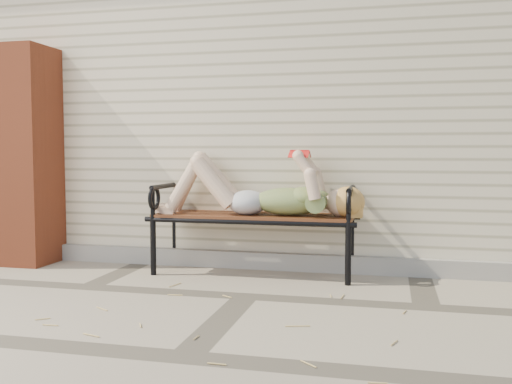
# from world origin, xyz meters

# --- Properties ---
(ground) EXTENTS (80.00, 80.00, 0.00)m
(ground) POSITION_xyz_m (0.00, 0.00, 0.00)
(ground) COLOR gray
(ground) RESTS_ON ground
(house_wall) EXTENTS (8.00, 4.00, 3.00)m
(house_wall) POSITION_xyz_m (0.00, 3.00, 1.50)
(house_wall) COLOR beige
(house_wall) RESTS_ON ground
(foundation_strip) EXTENTS (8.00, 0.10, 0.15)m
(foundation_strip) POSITION_xyz_m (0.00, 0.97, 0.07)
(foundation_strip) COLOR gray
(foundation_strip) RESTS_ON ground
(brick_pillar) EXTENTS (0.50, 0.50, 2.00)m
(brick_pillar) POSITION_xyz_m (-2.30, 0.75, 1.00)
(brick_pillar) COLOR #9B4023
(brick_pillar) RESTS_ON ground
(garden_bench) EXTENTS (1.85, 0.74, 1.20)m
(garden_bench) POSITION_xyz_m (-0.13, 0.89, 0.67)
(garden_bench) COLOR black
(garden_bench) RESTS_ON ground
(reading_woman) EXTENTS (1.74, 0.40, 0.55)m
(reading_woman) POSITION_xyz_m (-0.11, 0.74, 0.71)
(reading_woman) COLOR #0A314A
(reading_woman) RESTS_ON ground
(straw_scatter) EXTENTS (2.58, 1.68, 0.01)m
(straw_scatter) POSITION_xyz_m (-0.55, -0.64, 0.01)
(straw_scatter) COLOR tan
(straw_scatter) RESTS_ON ground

